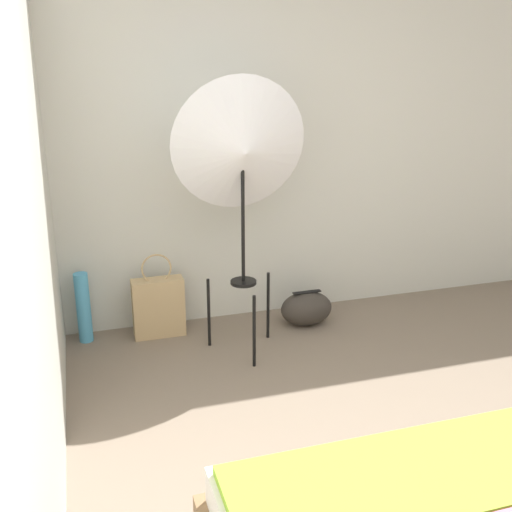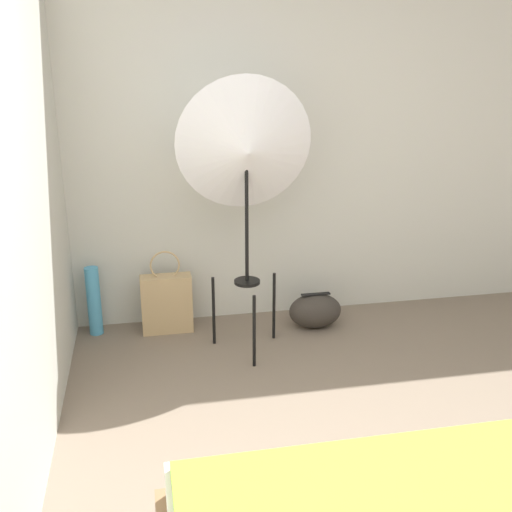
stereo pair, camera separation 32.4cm
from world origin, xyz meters
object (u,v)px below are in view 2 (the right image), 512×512
Objects in this scene: tote_bag at (167,303)px; paper_roll at (94,301)px; photo_umbrella at (246,150)px; duffel_bag at (315,311)px.

paper_roll is at bearing 173.33° from tote_bag.
paper_roll is (-0.96, 0.42, -1.03)m from photo_umbrella.
photo_umbrella reaches higher than duffel_bag.
duffel_bag is at bearing -7.14° from paper_roll.
duffel_bag is (0.52, 0.23, -1.15)m from photo_umbrella.
paper_roll is (-1.48, 0.19, 0.12)m from duffel_bag.
photo_umbrella is 1.28m from duffel_bag.
duffel_bag is at bearing 24.16° from photo_umbrella.
photo_umbrella is at bearing -36.68° from tote_bag.
paper_roll is at bearing 172.86° from duffel_bag.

